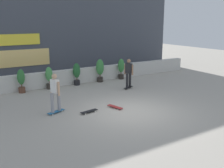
{
  "coord_description": "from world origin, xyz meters",
  "views": [
    {
      "loc": [
        -6.44,
        -8.8,
        3.85
      ],
      "look_at": [
        0.0,
        1.5,
        0.9
      ],
      "focal_mm": 42.76,
      "sensor_mm": 36.0,
      "label": 1
    }
  ],
  "objects_px": {
    "potted_plant_4": "(121,68)",
    "potted_plant_2": "(77,73)",
    "skater_by_wall_right": "(55,91)",
    "skateboard_near_camera": "(89,111)",
    "potted_plant_3": "(100,69)",
    "skater_far_right": "(129,72)",
    "potted_plant_0": "(21,80)",
    "skateboard_aside": "(115,107)",
    "potted_plant_1": "(49,77)"
  },
  "relations": [
    {
      "from": "potted_plant_4",
      "to": "skateboard_aside",
      "type": "bearing_deg",
      "value": -126.52
    },
    {
      "from": "potted_plant_1",
      "to": "skateboard_aside",
      "type": "relative_size",
      "value": 1.54
    },
    {
      "from": "potted_plant_0",
      "to": "skater_by_wall_right",
      "type": "height_order",
      "value": "skater_by_wall_right"
    },
    {
      "from": "skater_far_right",
      "to": "skateboard_aside",
      "type": "bearing_deg",
      "value": -135.13
    },
    {
      "from": "potted_plant_1",
      "to": "potted_plant_4",
      "type": "bearing_deg",
      "value": 0.0
    },
    {
      "from": "potted_plant_0",
      "to": "skateboard_near_camera",
      "type": "distance_m",
      "value": 5.07
    },
    {
      "from": "skater_by_wall_right",
      "to": "skateboard_near_camera",
      "type": "height_order",
      "value": "skater_by_wall_right"
    },
    {
      "from": "potted_plant_2",
      "to": "potted_plant_4",
      "type": "relative_size",
      "value": 0.99
    },
    {
      "from": "potted_plant_3",
      "to": "skateboard_near_camera",
      "type": "distance_m",
      "value": 5.81
    },
    {
      "from": "potted_plant_2",
      "to": "skater_by_wall_right",
      "type": "bearing_deg",
      "value": -124.89
    },
    {
      "from": "potted_plant_3",
      "to": "skateboard_near_camera",
      "type": "bearing_deg",
      "value": -124.16
    },
    {
      "from": "potted_plant_2",
      "to": "potted_plant_3",
      "type": "height_order",
      "value": "potted_plant_3"
    },
    {
      "from": "skateboard_aside",
      "to": "potted_plant_2",
      "type": "bearing_deg",
      "value": 85.48
    },
    {
      "from": "potted_plant_0",
      "to": "skater_far_right",
      "type": "xyz_separation_m",
      "value": [
        5.4,
        -2.31,
        0.24
      ]
    },
    {
      "from": "skater_by_wall_right",
      "to": "skateboard_aside",
      "type": "distance_m",
      "value": 2.72
    },
    {
      "from": "potted_plant_4",
      "to": "potted_plant_2",
      "type": "bearing_deg",
      "value": 180.0
    },
    {
      "from": "potted_plant_3",
      "to": "potted_plant_2",
      "type": "bearing_deg",
      "value": 180.0
    },
    {
      "from": "potted_plant_1",
      "to": "potted_plant_2",
      "type": "relative_size",
      "value": 0.95
    },
    {
      "from": "skater_far_right",
      "to": "potted_plant_2",
      "type": "bearing_deg",
      "value": 133.15
    },
    {
      "from": "potted_plant_4",
      "to": "skater_by_wall_right",
      "type": "relative_size",
      "value": 0.79
    },
    {
      "from": "potted_plant_0",
      "to": "potted_plant_4",
      "type": "distance_m",
      "value": 6.44
    },
    {
      "from": "skater_by_wall_right",
      "to": "skateboard_aside",
      "type": "xyz_separation_m",
      "value": [
        2.45,
        -0.78,
        -0.88
      ]
    },
    {
      "from": "skateboard_aside",
      "to": "skater_far_right",
      "type": "bearing_deg",
      "value": 44.87
    },
    {
      "from": "skater_by_wall_right",
      "to": "skateboard_near_camera",
      "type": "distance_m",
      "value": 1.65
    },
    {
      "from": "potted_plant_3",
      "to": "skater_far_right",
      "type": "bearing_deg",
      "value": -76.33
    },
    {
      "from": "potted_plant_1",
      "to": "skateboard_aside",
      "type": "xyz_separation_m",
      "value": [
        1.32,
        -4.84,
        -0.63
      ]
    },
    {
      "from": "potted_plant_0",
      "to": "skater_far_right",
      "type": "relative_size",
      "value": 0.75
    },
    {
      "from": "skateboard_near_camera",
      "to": "skateboard_aside",
      "type": "distance_m",
      "value": 1.25
    },
    {
      "from": "potted_plant_2",
      "to": "skater_by_wall_right",
      "type": "height_order",
      "value": "skater_by_wall_right"
    },
    {
      "from": "skater_far_right",
      "to": "skateboard_near_camera",
      "type": "distance_m",
      "value": 4.61
    },
    {
      "from": "potted_plant_0",
      "to": "skateboard_near_camera",
      "type": "height_order",
      "value": "potted_plant_0"
    },
    {
      "from": "potted_plant_2",
      "to": "potted_plant_4",
      "type": "bearing_deg",
      "value": -0.0
    },
    {
      "from": "potted_plant_2",
      "to": "potted_plant_1",
      "type": "bearing_deg",
      "value": -180.0
    },
    {
      "from": "potted_plant_3",
      "to": "potted_plant_4",
      "type": "distance_m",
      "value": 1.6
    },
    {
      "from": "potted_plant_0",
      "to": "potted_plant_3",
      "type": "bearing_deg",
      "value": 0.0
    },
    {
      "from": "potted_plant_2",
      "to": "skateboard_aside",
      "type": "distance_m",
      "value": 4.91
    },
    {
      "from": "potted_plant_0",
      "to": "skater_by_wall_right",
      "type": "distance_m",
      "value": 4.09
    },
    {
      "from": "potted_plant_4",
      "to": "skater_by_wall_right",
      "type": "distance_m",
      "value": 7.28
    },
    {
      "from": "potted_plant_2",
      "to": "skateboard_near_camera",
      "type": "xyz_separation_m",
      "value": [
        -1.63,
        -4.77,
        -0.69
      ]
    },
    {
      "from": "potted_plant_1",
      "to": "skater_by_wall_right",
      "type": "height_order",
      "value": "skater_by_wall_right"
    },
    {
      "from": "potted_plant_3",
      "to": "potted_plant_0",
      "type": "bearing_deg",
      "value": 180.0
    },
    {
      "from": "potted_plant_2",
      "to": "skater_far_right",
      "type": "bearing_deg",
      "value": -46.85
    },
    {
      "from": "potted_plant_3",
      "to": "potted_plant_4",
      "type": "bearing_deg",
      "value": 0.0
    },
    {
      "from": "skater_by_wall_right",
      "to": "potted_plant_2",
      "type": "bearing_deg",
      "value": 55.11
    },
    {
      "from": "potted_plant_3",
      "to": "skateboard_aside",
      "type": "xyz_separation_m",
      "value": [
        -1.98,
        -4.84,
        -0.77
      ]
    },
    {
      "from": "skateboard_near_camera",
      "to": "skateboard_aside",
      "type": "height_order",
      "value": "same"
    },
    {
      "from": "skater_far_right",
      "to": "skateboard_near_camera",
      "type": "relative_size",
      "value": 2.06
    },
    {
      "from": "potted_plant_1",
      "to": "potted_plant_2",
      "type": "xyz_separation_m",
      "value": [
        1.7,
        0.0,
        0.05
      ]
    },
    {
      "from": "potted_plant_3",
      "to": "potted_plant_4",
      "type": "height_order",
      "value": "potted_plant_3"
    },
    {
      "from": "potted_plant_1",
      "to": "skater_far_right",
      "type": "distance_m",
      "value": 4.51
    }
  ]
}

